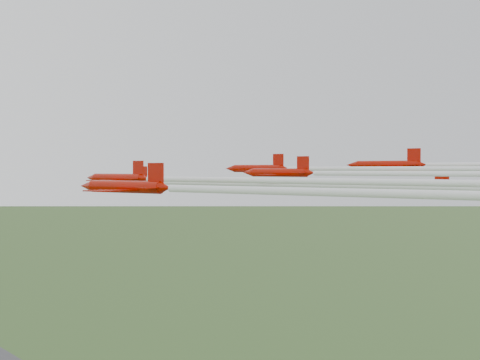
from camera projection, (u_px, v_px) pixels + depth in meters
jet_lead at (223, 183)px, 80.52m from camera, size 16.22×65.51×2.59m
jet_row2_left at (215, 180)px, 66.00m from camera, size 14.77×56.17×2.45m
jet_row2_right at (328, 169)px, 85.32m from camera, size 14.13×47.91×2.50m
jet_row3_left at (300, 191)px, 48.78m from camera, size 20.18×66.16×2.68m
jet_row3_mid at (434, 174)px, 66.43m from camera, size 17.41×65.31×2.39m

